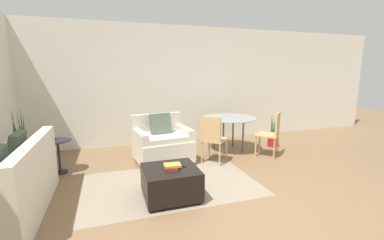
{
  "coord_description": "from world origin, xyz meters",
  "views": [
    {
      "loc": [
        -1.43,
        -2.62,
        1.69
      ],
      "look_at": [
        0.13,
        2.11,
        0.75
      ],
      "focal_mm": 24.0,
      "sensor_mm": 36.0,
      "label": 1
    }
  ],
  "objects_px": {
    "dining_chair_near_right": "(272,131)",
    "dining_chair_near_left": "(213,136)",
    "tv_remote_primary": "(182,165)",
    "potted_plant": "(23,158)",
    "couch": "(5,191)",
    "armchair": "(162,143)",
    "side_table": "(58,150)",
    "book_stack": "(172,166)",
    "ottoman": "(171,182)",
    "potted_plant_small": "(273,137)",
    "dining_table": "(229,121)"
  },
  "relations": [
    {
      "from": "dining_chair_near_right",
      "to": "dining_chair_near_left",
      "type": "bearing_deg",
      "value": 180.0
    },
    {
      "from": "tv_remote_primary",
      "to": "potted_plant",
      "type": "distance_m",
      "value": 2.75
    },
    {
      "from": "couch",
      "to": "tv_remote_primary",
      "type": "bearing_deg",
      "value": -3.01
    },
    {
      "from": "couch",
      "to": "armchair",
      "type": "distance_m",
      "value": 2.49
    },
    {
      "from": "armchair",
      "to": "couch",
      "type": "bearing_deg",
      "value": -149.07
    },
    {
      "from": "side_table",
      "to": "dining_chair_near_left",
      "type": "bearing_deg",
      "value": -7.86
    },
    {
      "from": "armchair",
      "to": "book_stack",
      "type": "relative_size",
      "value": 4.64
    },
    {
      "from": "tv_remote_primary",
      "to": "dining_chair_near_left",
      "type": "distance_m",
      "value": 1.35
    },
    {
      "from": "ottoman",
      "to": "dining_chair_near_right",
      "type": "bearing_deg",
      "value": 24.61
    },
    {
      "from": "couch",
      "to": "dining_chair_near_left",
      "type": "xyz_separation_m",
      "value": [
        3.01,
        0.91,
        0.2
      ]
    },
    {
      "from": "tv_remote_primary",
      "to": "side_table",
      "type": "bearing_deg",
      "value": 141.67
    },
    {
      "from": "couch",
      "to": "side_table",
      "type": "height_order",
      "value": "couch"
    },
    {
      "from": "couch",
      "to": "side_table",
      "type": "bearing_deg",
      "value": 73.71
    },
    {
      "from": "couch",
      "to": "dining_chair_near_right",
      "type": "height_order",
      "value": "couch"
    },
    {
      "from": "armchair",
      "to": "ottoman",
      "type": "relative_size",
      "value": 1.5
    },
    {
      "from": "couch",
      "to": "ottoman",
      "type": "xyz_separation_m",
      "value": [
        1.95,
        -0.16,
        -0.08
      ]
    },
    {
      "from": "potted_plant",
      "to": "side_table",
      "type": "bearing_deg",
      "value": -9.66
    },
    {
      "from": "tv_remote_primary",
      "to": "potted_plant_small",
      "type": "distance_m",
      "value": 3.1
    },
    {
      "from": "potted_plant",
      "to": "dining_chair_near_left",
      "type": "height_order",
      "value": "potted_plant"
    },
    {
      "from": "potted_plant",
      "to": "book_stack",
      "type": "bearing_deg",
      "value": -35.75
    },
    {
      "from": "dining_table",
      "to": "ottoman",
      "type": "bearing_deg",
      "value": -134.78
    },
    {
      "from": "book_stack",
      "to": "tv_remote_primary",
      "type": "xyz_separation_m",
      "value": [
        0.17,
        0.06,
        -0.03
      ]
    },
    {
      "from": "tv_remote_primary",
      "to": "dining_chair_near_right",
      "type": "xyz_separation_m",
      "value": [
        2.16,
        1.02,
        0.09
      ]
    },
    {
      "from": "couch",
      "to": "dining_table",
      "type": "bearing_deg",
      "value": 23.07
    },
    {
      "from": "ottoman",
      "to": "dining_chair_near_left",
      "type": "bearing_deg",
      "value": 45.36
    },
    {
      "from": "book_stack",
      "to": "dining_chair_near_left",
      "type": "distance_m",
      "value": 1.51
    },
    {
      "from": "armchair",
      "to": "dining_chair_near_right",
      "type": "relative_size",
      "value": 1.2
    },
    {
      "from": "book_stack",
      "to": "dining_chair_near_left",
      "type": "xyz_separation_m",
      "value": [
        1.05,
        1.09,
        0.07
      ]
    },
    {
      "from": "dining_chair_near_right",
      "to": "side_table",
      "type": "bearing_deg",
      "value": 174.7
    },
    {
      "from": "dining_table",
      "to": "potted_plant_small",
      "type": "xyz_separation_m",
      "value": [
        1.12,
        -0.05,
        -0.43
      ]
    },
    {
      "from": "dining_chair_near_left",
      "to": "dining_chair_near_right",
      "type": "relative_size",
      "value": 1.0
    },
    {
      "from": "dining_chair_near_left",
      "to": "potted_plant_small",
      "type": "relative_size",
      "value": 1.18
    },
    {
      "from": "armchair",
      "to": "potted_plant",
      "type": "relative_size",
      "value": 0.94
    },
    {
      "from": "ottoman",
      "to": "dining_chair_near_left",
      "type": "relative_size",
      "value": 0.8
    },
    {
      "from": "potted_plant_small",
      "to": "ottoman",
      "type": "bearing_deg",
      "value": -149.39
    },
    {
      "from": "ottoman",
      "to": "dining_table",
      "type": "relative_size",
      "value": 0.61
    },
    {
      "from": "dining_chair_near_left",
      "to": "dining_chair_near_right",
      "type": "height_order",
      "value": "same"
    },
    {
      "from": "dining_table",
      "to": "dining_chair_near_right",
      "type": "bearing_deg",
      "value": -45.0
    },
    {
      "from": "dining_table",
      "to": "dining_chair_near_left",
      "type": "xyz_separation_m",
      "value": [
        -0.64,
        -0.64,
        -0.14
      ]
    },
    {
      "from": "armchair",
      "to": "potted_plant",
      "type": "xyz_separation_m",
      "value": [
        -2.32,
        0.09,
        -0.08
      ]
    },
    {
      "from": "dining_chair_near_right",
      "to": "ottoman",
      "type": "bearing_deg",
      "value": -155.39
    },
    {
      "from": "potted_plant",
      "to": "dining_chair_near_right",
      "type": "xyz_separation_m",
      "value": [
        4.47,
        -0.46,
        0.23
      ]
    },
    {
      "from": "tv_remote_primary",
      "to": "dining_chair_near_left",
      "type": "xyz_separation_m",
      "value": [
        0.88,
        1.02,
        0.09
      ]
    },
    {
      "from": "tv_remote_primary",
      "to": "dining_chair_near_right",
      "type": "distance_m",
      "value": 2.39
    },
    {
      "from": "armchair",
      "to": "potted_plant_small",
      "type": "distance_m",
      "value": 2.65
    },
    {
      "from": "dining_chair_near_right",
      "to": "potted_plant_small",
      "type": "distance_m",
      "value": 0.82
    },
    {
      "from": "ottoman",
      "to": "book_stack",
      "type": "distance_m",
      "value": 0.22
    },
    {
      "from": "couch",
      "to": "potted_plant",
      "type": "xyz_separation_m",
      "value": [
        -0.18,
        1.37,
        -0.03
      ]
    },
    {
      "from": "potted_plant",
      "to": "side_table",
      "type": "relative_size",
      "value": 2.02
    },
    {
      "from": "dining_table",
      "to": "potted_plant_small",
      "type": "relative_size",
      "value": 1.54
    }
  ]
}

